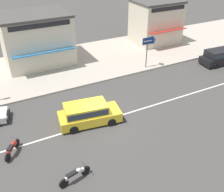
# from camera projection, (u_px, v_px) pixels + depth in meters

# --- Properties ---
(ground_plane) EXTENTS (160.00, 160.00, 0.00)m
(ground_plane) POSITION_uv_depth(u_px,v_px,m) (100.00, 122.00, 18.98)
(ground_plane) COLOR #423F3D
(lane_centre_stripe) EXTENTS (50.40, 0.14, 0.01)m
(lane_centre_stripe) POSITION_uv_depth(u_px,v_px,m) (100.00, 122.00, 18.98)
(lane_centre_stripe) COLOR silver
(lane_centre_stripe) RESTS_ON ground
(kerb_strip) EXTENTS (68.00, 10.00, 0.15)m
(kerb_strip) POSITION_uv_depth(u_px,v_px,m) (57.00, 67.00, 26.81)
(kerb_strip) COLOR #ADA393
(kerb_strip) RESTS_ON ground
(minivan_yellow_0) EXTENTS (4.68, 2.44, 1.56)m
(minivan_yellow_0) POSITION_uv_depth(u_px,v_px,m) (88.00, 113.00, 18.46)
(minivan_yellow_0) COLOR yellow
(minivan_yellow_0) RESTS_ON ground
(minivan_black_3) EXTENTS (4.53, 2.15, 1.56)m
(minivan_black_3) POSITION_uv_depth(u_px,v_px,m) (220.00, 56.00, 27.26)
(minivan_black_3) COLOR black
(minivan_black_3) RESTS_ON ground
(motorcycle_0) EXTENTS (1.94, 0.68, 0.80)m
(motorcycle_0) POSITION_uv_depth(u_px,v_px,m) (75.00, 175.00, 14.21)
(motorcycle_0) COLOR black
(motorcycle_0) RESTS_ON ground
(motorcycle_1) EXTENTS (1.13, 1.52, 0.80)m
(motorcycle_1) POSITION_uv_depth(u_px,v_px,m) (12.00, 148.00, 16.00)
(motorcycle_1) COLOR black
(motorcycle_1) RESTS_ON ground
(arrow_signboard) EXTENTS (1.53, 0.75, 3.15)m
(arrow_signboard) POSITION_uv_depth(u_px,v_px,m) (152.00, 41.00, 25.44)
(arrow_signboard) COLOR #4C4C51
(arrow_signboard) RESTS_ON kerb_strip
(shopfront_corner_warung) EXTENTS (6.70, 6.18, 5.05)m
(shopfront_corner_warung) POSITION_uv_depth(u_px,v_px,m) (36.00, 38.00, 26.53)
(shopfront_corner_warung) COLOR beige
(shopfront_corner_warung) RESTS_ON kerb_strip
(shopfront_far_kios) EXTENTS (5.43, 5.04, 5.01)m
(shopfront_far_kios) POSITION_uv_depth(u_px,v_px,m) (156.00, 22.00, 31.81)
(shopfront_far_kios) COLOR beige
(shopfront_far_kios) RESTS_ON kerb_strip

